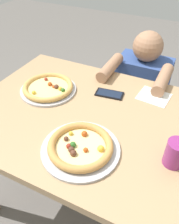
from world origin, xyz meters
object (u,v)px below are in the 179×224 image
at_px(pizza_far, 48,88).
at_px(cell_phone, 109,94).
at_px(diner_seated, 139,99).
at_px(pizza_near, 80,147).
at_px(drink_cup_colored, 175,153).

distance_m(pizza_far, cell_phone, 0.34).
bearing_deg(diner_seated, cell_phone, -99.31).
bearing_deg(cell_phone, pizza_near, -84.00).
relative_size(pizza_near, diner_seated, 0.34).
bearing_deg(cell_phone, diner_seated, 80.69).
height_order(pizza_near, pizza_far, pizza_near).
distance_m(pizza_near, drink_cup_colored, 0.37).
height_order(cell_phone, diner_seated, diner_seated).
distance_m(pizza_near, cell_phone, 0.42).
distance_m(pizza_far, diner_seated, 0.76).
bearing_deg(drink_cup_colored, pizza_near, -163.96).
height_order(pizza_near, drink_cup_colored, drink_cup_colored).
distance_m(pizza_far, drink_cup_colored, 0.74).
height_order(pizza_near, diner_seated, diner_seated).
relative_size(pizza_far, drink_cup_colored, 1.57).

